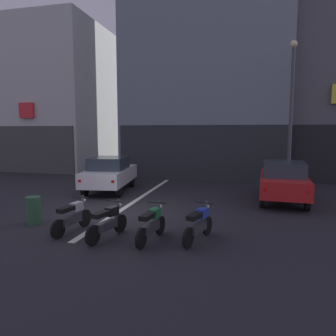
{
  "coord_description": "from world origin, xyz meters",
  "views": [
    {
      "loc": [
        4.2,
        -9.88,
        2.85
      ],
      "look_at": [
        1.38,
        2.0,
        1.4
      ],
      "focal_mm": 33.15,
      "sensor_mm": 36.0,
      "label": 1
    }
  ],
  "objects_px": {
    "motorcycle_silver_row_leftmost": "(72,216)",
    "car_white_crossing_near": "(110,173)",
    "trash_bin": "(34,210)",
    "motorcycle_green_row_centre": "(152,224)",
    "motorcycle_blue_row_right_mid": "(199,224)",
    "car_red_parked_kerbside": "(283,180)",
    "motorcycle_black_row_left_mid": "(108,222)",
    "street_lamp": "(291,101)"
  },
  "relations": [
    {
      "from": "street_lamp",
      "to": "trash_bin",
      "type": "xyz_separation_m",
      "value": [
        -8.5,
        -8.27,
        -3.91
      ]
    },
    {
      "from": "car_white_crossing_near",
      "to": "trash_bin",
      "type": "xyz_separation_m",
      "value": [
        -0.14,
        -5.44,
        -0.46
      ]
    },
    {
      "from": "street_lamp",
      "to": "trash_bin",
      "type": "relative_size",
      "value": 8.44
    },
    {
      "from": "motorcycle_blue_row_right_mid",
      "to": "car_red_parked_kerbside",
      "type": "bearing_deg",
      "value": 63.11
    },
    {
      "from": "motorcycle_green_row_centre",
      "to": "motorcycle_black_row_left_mid",
      "type": "bearing_deg",
      "value": -175.78
    },
    {
      "from": "motorcycle_blue_row_right_mid",
      "to": "trash_bin",
      "type": "xyz_separation_m",
      "value": [
        -5.17,
        0.33,
        -0.03
      ]
    },
    {
      "from": "motorcycle_black_row_left_mid",
      "to": "motorcycle_green_row_centre",
      "type": "bearing_deg",
      "value": 4.22
    },
    {
      "from": "car_red_parked_kerbside",
      "to": "motorcycle_blue_row_right_mid",
      "type": "relative_size",
      "value": 2.61
    },
    {
      "from": "street_lamp",
      "to": "motorcycle_black_row_left_mid",
      "type": "distance_m",
      "value": 11.31
    },
    {
      "from": "car_red_parked_kerbside",
      "to": "street_lamp",
      "type": "relative_size",
      "value": 0.59
    },
    {
      "from": "street_lamp",
      "to": "motorcycle_silver_row_leftmost",
      "type": "distance_m",
      "value": 11.77
    },
    {
      "from": "trash_bin",
      "to": "motorcycle_silver_row_leftmost",
      "type": "bearing_deg",
      "value": -15.49
    },
    {
      "from": "motorcycle_silver_row_leftmost",
      "to": "motorcycle_blue_row_right_mid",
      "type": "bearing_deg",
      "value": 1.77
    },
    {
      "from": "motorcycle_silver_row_leftmost",
      "to": "motorcycle_green_row_centre",
      "type": "relative_size",
      "value": 1.0
    },
    {
      "from": "motorcycle_blue_row_right_mid",
      "to": "trash_bin",
      "type": "bearing_deg",
      "value": 176.34
    },
    {
      "from": "motorcycle_green_row_centre",
      "to": "trash_bin",
      "type": "height_order",
      "value": "motorcycle_green_row_centre"
    },
    {
      "from": "motorcycle_green_row_centre",
      "to": "car_white_crossing_near",
      "type": "bearing_deg",
      "value": 122.43
    },
    {
      "from": "motorcycle_silver_row_leftmost",
      "to": "motorcycle_green_row_centre",
      "type": "bearing_deg",
      "value": -4.06
    },
    {
      "from": "motorcycle_silver_row_leftmost",
      "to": "trash_bin",
      "type": "xyz_separation_m",
      "value": [
        -1.59,
        0.44,
        -0.03
      ]
    },
    {
      "from": "motorcycle_silver_row_leftmost",
      "to": "car_white_crossing_near",
      "type": "bearing_deg",
      "value": 103.94
    },
    {
      "from": "car_white_crossing_near",
      "to": "motorcycle_green_row_centre",
      "type": "bearing_deg",
      "value": -57.57
    },
    {
      "from": "street_lamp",
      "to": "motorcycle_blue_row_right_mid",
      "type": "height_order",
      "value": "street_lamp"
    },
    {
      "from": "motorcycle_black_row_left_mid",
      "to": "trash_bin",
      "type": "xyz_separation_m",
      "value": [
        -2.79,
        0.7,
        -0.03
      ]
    },
    {
      "from": "car_white_crossing_near",
      "to": "car_red_parked_kerbside",
      "type": "xyz_separation_m",
      "value": [
        7.74,
        -0.42,
        0.0
      ]
    },
    {
      "from": "street_lamp",
      "to": "motorcycle_black_row_left_mid",
      "type": "height_order",
      "value": "street_lamp"
    },
    {
      "from": "car_white_crossing_near",
      "to": "car_red_parked_kerbside",
      "type": "bearing_deg",
      "value": -3.12
    },
    {
      "from": "street_lamp",
      "to": "trash_bin",
      "type": "distance_m",
      "value": 12.48
    },
    {
      "from": "motorcycle_green_row_centre",
      "to": "trash_bin",
      "type": "xyz_separation_m",
      "value": [
        -3.98,
        0.61,
        -0.03
      ]
    },
    {
      "from": "car_white_crossing_near",
      "to": "motorcycle_blue_row_right_mid",
      "type": "height_order",
      "value": "car_white_crossing_near"
    },
    {
      "from": "trash_bin",
      "to": "motorcycle_black_row_left_mid",
      "type": "bearing_deg",
      "value": -14.08
    },
    {
      "from": "car_white_crossing_near",
      "to": "motorcycle_blue_row_right_mid",
      "type": "xyz_separation_m",
      "value": [
        5.03,
        -5.77,
        -0.43
      ]
    },
    {
      "from": "motorcycle_green_row_centre",
      "to": "motorcycle_silver_row_leftmost",
      "type": "bearing_deg",
      "value": 175.94
    },
    {
      "from": "car_white_crossing_near",
      "to": "motorcycle_green_row_centre",
      "type": "height_order",
      "value": "car_white_crossing_near"
    },
    {
      "from": "car_white_crossing_near",
      "to": "motorcycle_green_row_centre",
      "type": "distance_m",
      "value": 7.18
    },
    {
      "from": "motorcycle_silver_row_leftmost",
      "to": "motorcycle_blue_row_right_mid",
      "type": "height_order",
      "value": "same"
    },
    {
      "from": "street_lamp",
      "to": "motorcycle_silver_row_leftmost",
      "type": "height_order",
      "value": "street_lamp"
    },
    {
      "from": "car_red_parked_kerbside",
      "to": "motorcycle_silver_row_leftmost",
      "type": "xyz_separation_m",
      "value": [
        -6.29,
        -5.45,
        -0.43
      ]
    },
    {
      "from": "motorcycle_silver_row_leftmost",
      "to": "motorcycle_blue_row_right_mid",
      "type": "xyz_separation_m",
      "value": [
        3.58,
        0.11,
        0.0
      ]
    },
    {
      "from": "car_red_parked_kerbside",
      "to": "motorcycle_black_row_left_mid",
      "type": "relative_size",
      "value": 2.58
    },
    {
      "from": "car_white_crossing_near",
      "to": "trash_bin",
      "type": "height_order",
      "value": "car_white_crossing_near"
    },
    {
      "from": "street_lamp",
      "to": "car_white_crossing_near",
      "type": "bearing_deg",
      "value": -161.3
    },
    {
      "from": "car_white_crossing_near",
      "to": "motorcycle_black_row_left_mid",
      "type": "bearing_deg",
      "value": -66.63
    }
  ]
}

